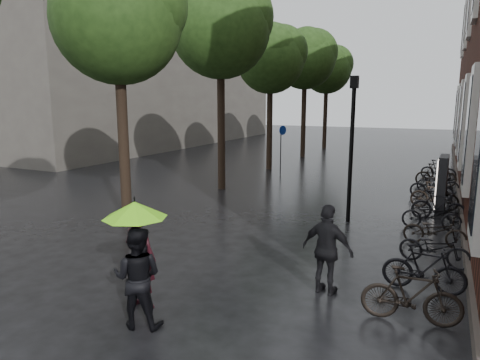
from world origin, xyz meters
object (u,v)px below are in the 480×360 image
Objects in this scene: pedestrian_walking at (327,250)px; lamp_post at (352,135)px; person_black at (137,277)px; parked_bicycles at (434,204)px; person_burgundy at (140,258)px; ad_lightbox at (442,185)px.

lamp_post reaches higher than pedestrian_walking.
pedestrian_walking is at bearing -83.02° from lamp_post.
pedestrian_walking is (2.59, 2.63, 0.03)m from person_black.
person_black is at bearing -114.44° from parked_bicycles.
person_burgundy is 3.62m from pedestrian_walking.
pedestrian_walking is 0.12× the size of parked_bicycles.
ad_lightbox is 3.88m from lamp_post.
person_black is at bearing -111.85° from ad_lightbox.
person_burgundy reaches higher than pedestrian_walking.
person_burgundy is 0.12× the size of parked_bicycles.
lamp_post is (2.33, 7.46, 1.81)m from person_burgundy.
person_burgundy is at bearing 45.62° from pedestrian_walking.
parked_bicycles is (4.37, 9.63, -0.41)m from person_black.
lamp_post reaches higher than person_black.
pedestrian_walking is 7.23m from parked_bicycles.
pedestrian_walking is (2.99, 2.05, -0.04)m from person_burgundy.
person_burgundy is 8.02m from lamp_post.
person_black is 10.58m from parked_bicycles.
lamp_post is (-2.45, -1.59, 2.29)m from parked_bicycles.
lamp_post reaches higher than ad_lightbox.
lamp_post is at bearing -121.53° from person_black.
ad_lightbox is (4.96, 9.70, 0.06)m from person_burgundy.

